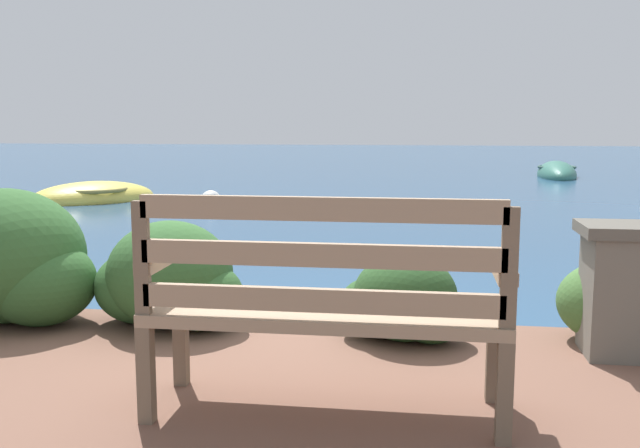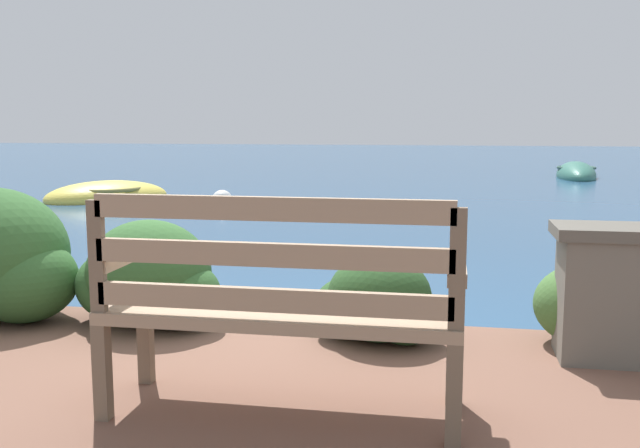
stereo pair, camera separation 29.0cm
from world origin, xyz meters
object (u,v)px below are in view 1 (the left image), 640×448
at_px(rowboat_far, 557,174).
at_px(mooring_buoy, 211,201).
at_px(rowboat_nearest, 93,198).
at_px(park_bench, 324,302).

relative_size(rowboat_far, mooring_buoy, 7.20).
xyz_separation_m(rowboat_nearest, rowboat_far, (9.38, 7.14, 0.00)).
bearing_deg(rowboat_nearest, mooring_buoy, -52.42).
distance_m(park_bench, rowboat_nearest, 10.88).
relative_size(rowboat_nearest, rowboat_far, 0.89).
bearing_deg(rowboat_far, rowboat_nearest, 131.67).
bearing_deg(mooring_buoy, rowboat_nearest, 174.41).
xyz_separation_m(park_bench, rowboat_far, (3.88, 16.51, -0.64)).
xyz_separation_m(park_bench, mooring_buoy, (-3.24, 9.14, -0.64)).
distance_m(rowboat_far, mooring_buoy, 10.24).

